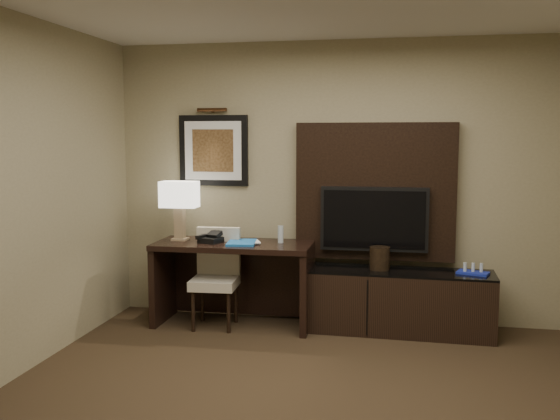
% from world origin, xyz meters
% --- Properties ---
extents(wall_back, '(4.50, 0.01, 2.70)m').
position_xyz_m(wall_back, '(0.00, 2.50, 1.35)').
color(wall_back, gray).
rests_on(wall_back, floor).
extents(wall_front, '(4.50, 0.01, 2.70)m').
position_xyz_m(wall_front, '(0.00, -2.50, 1.35)').
color(wall_front, gray).
rests_on(wall_front, floor).
extents(desk, '(1.49, 0.65, 0.79)m').
position_xyz_m(desk, '(-1.00, 2.10, 0.40)').
color(desk, black).
rests_on(desk, floor).
extents(credenza, '(1.69, 0.51, 0.58)m').
position_xyz_m(credenza, '(0.55, 2.15, 0.29)').
color(credenza, black).
rests_on(credenza, floor).
extents(tv_wall_panel, '(1.50, 0.12, 1.30)m').
position_xyz_m(tv_wall_panel, '(0.30, 2.44, 1.27)').
color(tv_wall_panel, black).
rests_on(tv_wall_panel, wall_back).
extents(tv, '(1.00, 0.08, 0.60)m').
position_xyz_m(tv, '(0.30, 2.34, 1.02)').
color(tv, black).
rests_on(tv, tv_wall_panel).
extents(artwork, '(0.70, 0.04, 0.70)m').
position_xyz_m(artwork, '(-1.30, 2.48, 1.65)').
color(artwork, black).
rests_on(artwork, wall_back).
extents(picture_light, '(0.04, 0.04, 0.30)m').
position_xyz_m(picture_light, '(-1.30, 2.44, 2.05)').
color(picture_light, '#412715').
rests_on(picture_light, wall_back).
extents(desk_chair, '(0.44, 0.51, 0.87)m').
position_xyz_m(desk_chair, '(-1.16, 1.99, 0.43)').
color(desk_chair, beige).
rests_on(desk_chair, floor).
extents(table_lamp, '(0.41, 0.28, 0.60)m').
position_xyz_m(table_lamp, '(-1.55, 2.14, 1.10)').
color(table_lamp, '#9E8562').
rests_on(table_lamp, desk).
extents(desk_phone, '(0.24, 0.22, 0.10)m').
position_xyz_m(desk_phone, '(-1.21, 2.06, 0.84)').
color(desk_phone, black).
rests_on(desk_phone, desk).
extents(blue_folder, '(0.30, 0.37, 0.02)m').
position_xyz_m(blue_folder, '(-0.91, 2.06, 0.80)').
color(blue_folder, '#1B64B3').
rests_on(blue_folder, desk).
extents(book, '(0.16, 0.08, 0.22)m').
position_xyz_m(book, '(-0.91, 2.06, 0.90)').
color(book, tan).
rests_on(book, desk).
extents(water_bottle, '(0.07, 0.07, 0.16)m').
position_xyz_m(water_bottle, '(-0.56, 2.18, 0.87)').
color(water_bottle, silver).
rests_on(water_bottle, desk).
extents(ice_bucket, '(0.22, 0.22, 0.21)m').
position_xyz_m(ice_bucket, '(0.36, 2.17, 0.68)').
color(ice_bucket, black).
rests_on(ice_bucket, credenza).
extents(minibar_tray, '(0.31, 0.24, 0.10)m').
position_xyz_m(minibar_tray, '(1.19, 2.14, 0.63)').
color(minibar_tray, '#1929A4').
rests_on(minibar_tray, credenza).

